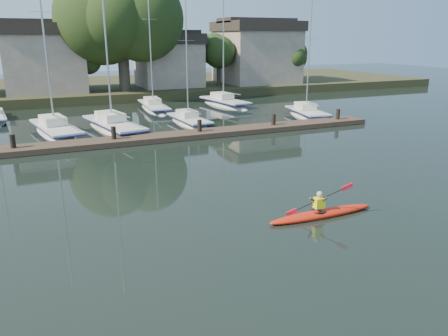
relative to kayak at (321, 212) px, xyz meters
name	(u,v)px	position (x,y,z in m)	size (l,w,h in m)	color
ground	(252,213)	(-2.31, 1.46, -0.18)	(160.00, 160.00, 0.00)	black
kayak	(321,212)	(0.00, 0.00, 0.00)	(4.72, 1.00, 1.51)	red
dock	(159,137)	(-2.31, 15.46, 0.02)	(34.00, 2.00, 1.80)	#4B362B
sailboat_1	(56,137)	(-8.65, 20.46, -0.38)	(3.83, 9.16, 14.57)	silver
sailboat_2	(114,133)	(-4.54, 20.14, -0.38)	(4.13, 9.97, 16.09)	silver
sailboat_3	(189,126)	(1.54, 20.19, -0.35)	(2.26, 7.15, 11.37)	silver
sailboat_4	(306,119)	(12.26, 19.25, -0.37)	(3.25, 7.14, 11.70)	silver
sailboat_6	(154,111)	(0.82, 28.62, -0.35)	(2.38, 9.12, 14.35)	silver
sailboat_7	(225,107)	(8.19, 28.16, -0.38)	(3.40, 8.65, 13.59)	silver
shore	(112,68)	(-0.70, 41.75, 3.05)	(90.00, 25.25, 12.75)	#2F371B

